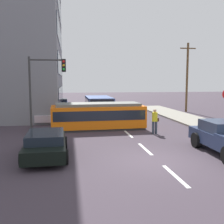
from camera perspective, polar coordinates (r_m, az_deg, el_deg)
ground_plane at (r=21.77m, az=1.19°, el=-2.66°), size 120.00×120.00×0.00m
sidewalk_curb_right at (r=20.47m, az=22.44°, el=-3.57°), size 3.20×36.00×0.14m
lane_stripe_0 at (r=10.52m, az=13.28°, el=-13.06°), size 0.16×2.40×0.01m
lane_stripe_1 at (r=14.14m, az=7.06°, el=-7.81°), size 0.16×2.40×0.01m
lane_stripe_2 at (r=17.92m, az=3.49°, el=-4.68°), size 0.16×2.40×0.01m
lane_stripe_3 at (r=25.98m, az=-0.51°, el=-1.13°), size 0.16×2.40×0.01m
lane_stripe_4 at (r=31.88m, az=-2.12°, el=0.31°), size 0.16×2.40×0.01m
streetcar_tram at (r=19.72m, az=-3.01°, el=-0.75°), size 6.81×2.77×1.91m
city_bus at (r=28.12m, az=-2.85°, el=1.64°), size 2.57×5.82×1.86m
pedestrian_crossing at (r=17.98m, az=9.11°, el=-1.68°), size 0.51×0.36×1.67m
parked_sedan_near at (r=12.86m, az=-13.91°, el=-6.57°), size 2.08×4.53×1.19m
parked_sedan_mid at (r=23.66m, az=-13.50°, el=-0.57°), size 2.17×4.07×1.19m
parked_sedan_far at (r=30.03m, az=-12.37°, el=0.95°), size 2.06×4.16×1.19m
parked_sedan_furthest at (r=36.00m, az=-10.87°, el=1.91°), size 2.10×4.15×1.19m
traffic_light_mast at (r=18.14m, az=-14.23°, el=6.46°), size 2.40×0.33×5.08m
utility_pole_mid at (r=31.55m, az=15.70°, el=7.35°), size 1.80×0.24×7.72m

